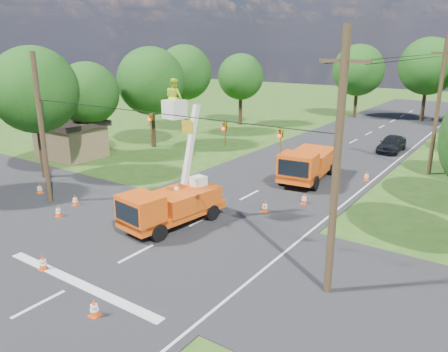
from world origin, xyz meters
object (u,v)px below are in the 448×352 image
Objects in this scene: shed at (71,139)px; tree_left_b at (35,90)px; traffic_cone_1 at (94,308)px; distant_car at (392,144)px; tree_far_b at (428,66)px; tree_left_c at (88,94)px; pole_right_near at (337,167)px; tree_left_f at (241,77)px; bucket_truck at (171,196)px; traffic_cone_2 at (265,206)px; ground_worker at (177,205)px; tree_left_d at (151,81)px; traffic_cone_7 at (366,176)px; traffic_cone_5 at (75,200)px; traffic_cone_6 at (40,188)px; traffic_cone_3 at (304,199)px; pole_left at (42,130)px; traffic_cone_0 at (43,262)px; pole_right_mid at (438,106)px; traffic_cone_4 at (58,211)px; tree_far_a at (358,70)px; second_truck at (307,164)px; tree_left_e at (184,73)px.

tree_left_b reaches higher than shed.
traffic_cone_1 is 24.85m from shed.
tree_far_b reaches higher than distant_car.
tree_left_c reaches higher than distant_car.
pole_right_near is 1.19× the size of tree_left_f.
distant_car is (5.15, 24.20, -0.92)m from bucket_truck.
ground_worker is at bearing -129.82° from traffic_cone_2.
traffic_cone_7 is at bearing 1.58° from tree_left_d.
traffic_cone_2 is (3.12, 4.58, -1.33)m from bucket_truck.
ground_worker reaches higher than traffic_cone_5.
traffic_cone_5 is at bearing -130.53° from traffic_cone_7.
pole_right_near is at bearing -1.72° from traffic_cone_6.
pole_left is (-13.05, -8.59, 4.14)m from traffic_cone_3.
traffic_cone_1 is at bearing -50.90° from tree_left_d.
traffic_cone_7 is at bearing 70.45° from traffic_cone_0.
bucket_truck reaches higher than distant_car.
distant_car is at bearing 87.63° from traffic_cone_3.
traffic_cone_7 is 0.07× the size of pole_right_mid.
traffic_cone_2 and traffic_cone_4 have the same top height.
distant_car reaches higher than traffic_cone_6.
pole_right_near is 27.90m from tree_left_d.
tree_far_a is (-7.24, 36.92, 5.83)m from traffic_cone_2.
traffic_cone_0 is 12.88m from pole_right_near.
distant_car is 6.29× the size of traffic_cone_1.
traffic_cone_2 and traffic_cone_6 have the same top height.
bucket_truck is at bearing 112.23° from traffic_cone_1.
tree_left_d is (-5.50, 15.00, 1.62)m from pole_left.
traffic_cone_7 is 0.08× the size of tree_left_f.
tree_left_f is at bearing 104.10° from traffic_cone_4.
traffic_cone_4 is 20.69m from traffic_cone_7.
second_truck is at bearing 85.91° from bucket_truck.
traffic_cone_6 is at bearing 147.49° from traffic_cone_0.
shed reaches higher than distant_car.
shed is at bearing 167.59° from bucket_truck.
traffic_cone_6 is at bearing -108.08° from tree_far_b.
traffic_cone_7 is 0.09× the size of tree_left_c.
traffic_cone_0 is at bearing -70.41° from tree_left_f.
tree_far_a is at bearing 81.29° from traffic_cone_6.
distant_car is 29.40m from pole_left.
tree_left_f reaches higher than tree_left_c.
tree_left_b is at bearing -143.53° from pole_right_mid.
bucket_truck is 0.83× the size of tree_left_b.
tree_left_b reaches higher than traffic_cone_6.
tree_far_b is at bearing 44.90° from ground_worker.
traffic_cone_4 is 0.08× the size of tree_left_e.
tree_left_e reaches higher than traffic_cone_1.
tree_far_b reaches higher than tree_far_a.
tree_left_e is at bearing 138.99° from pole_right_near.
bucket_truck reaches higher than traffic_cone_0.
distant_car is 17.13m from traffic_cone_3.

